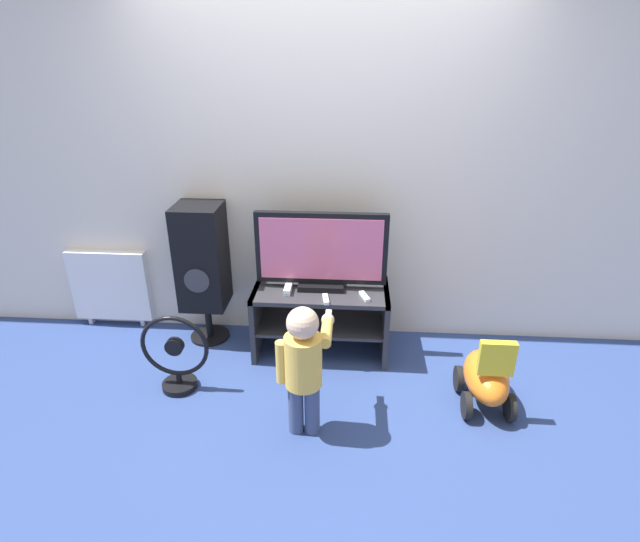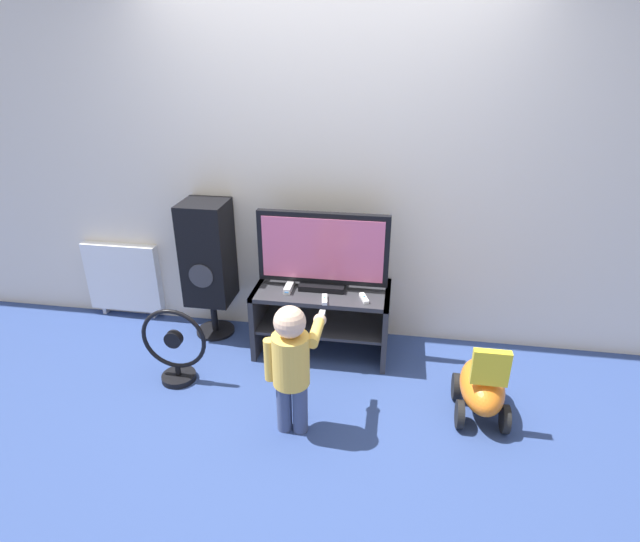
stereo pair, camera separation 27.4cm
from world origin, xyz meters
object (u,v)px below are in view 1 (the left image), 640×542
Objects in this scene: game_console at (288,288)px; remote_secondary at (326,299)px; speaker_tower at (202,259)px; child at (304,361)px; radiator at (111,286)px; floor_fan at (176,357)px; remote_primary at (365,296)px; television at (321,252)px; ride_on_toy at (486,378)px.

game_console reaches higher than remote_secondary.
child is at bearing -49.10° from speaker_tower.
floor_fan is at bearing -44.90° from radiator.
game_console is 0.18× the size of speaker_tower.
remote_secondary is at bearing -17.61° from speaker_tower.
remote_primary is 2.01m from radiator.
remote_primary and remote_secondary have the same top height.
speaker_tower is 1.68× the size of radiator.
radiator is at bearing 172.20° from television.
speaker_tower reaches higher than ride_on_toy.
remote_secondary is (0.04, -0.20, -0.26)m from television.
radiator is at bearing 169.31° from remote_primary.
child is 1.97m from radiator.
child is at bearing -34.02° from radiator.
remote_primary is 1.29m from floor_fan.
television is 0.88m from speaker_tower.
remote_primary is 0.26m from remote_secondary.
game_console is 0.35× the size of ride_on_toy.
radiator reaches higher than game_console.
remote_primary is at bearing -10.69° from radiator.
remote_secondary is at bearing -14.15° from radiator.
television is at bearing 17.33° from game_console.
remote_secondary is at bearing 83.16° from child.
television is 0.33m from remote_secondary.
remote_secondary is 0.13× the size of speaker_tower.
remote_primary is at bearing -11.11° from speaker_tower.
television reaches higher than ride_on_toy.
speaker_tower is at bearing 174.34° from television.
floor_fan is (-0.86, 0.33, -0.24)m from child.
remote_secondary is 0.21× the size of radiator.
remote_primary is 0.16× the size of child.
game_console is 1.40× the size of remote_secondary.
radiator is at bearing 163.63° from ride_on_toy.
remote_secondary is (0.27, -0.13, -0.01)m from game_console.
child is at bearing -114.91° from remote_primary.
ride_on_toy is at bearing -20.01° from remote_secondary.
floor_fan reaches higher than remote_secondary.
remote_primary is (0.53, -0.07, -0.01)m from game_console.
radiator is (-1.63, 1.10, -0.14)m from child.
speaker_tower is (-1.17, 0.23, 0.14)m from remote_primary.
remote_secondary is 0.25× the size of ride_on_toy.
floor_fan is (-0.67, -0.47, -0.28)m from game_console.
remote_primary is 0.92m from ride_on_toy.
speaker_tower reaches higher than floor_fan.
ride_on_toy is (1.05, -0.57, -0.57)m from television.
remote_secondary is at bearing 159.99° from ride_on_toy.
floor_fan is at bearing -161.72° from remote_primary.
radiator is (-0.80, 0.14, -0.31)m from speaker_tower.
television is at bearing -5.66° from speaker_tower.
speaker_tower is at bearing 130.90° from child.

